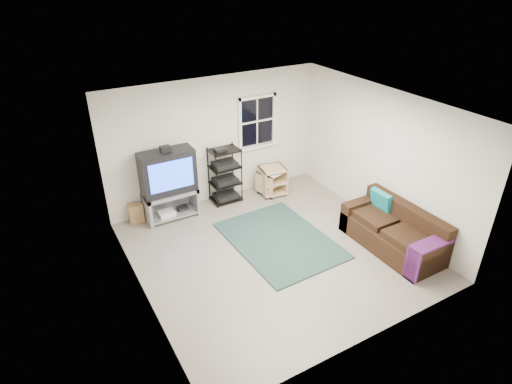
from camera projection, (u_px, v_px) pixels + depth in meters
room at (257, 125)px, 8.97m from camera, size 4.60×4.62×4.60m
tv_unit at (168, 179)px, 8.17m from camera, size 1.03×0.52×1.51m
av_rack at (225, 178)px, 8.88m from camera, size 0.61×0.44×1.21m
side_table_left at (272, 179)px, 9.29m from camera, size 0.60×0.60×0.61m
side_table_right at (270, 180)px, 9.28m from camera, size 0.60×0.60×0.56m
sofa at (394, 233)px, 7.51m from camera, size 0.83×1.87×0.85m
shag_rug at (280, 240)px, 7.82m from camera, size 1.69×2.28×0.03m
paper_bag at (136, 213)px, 8.30m from camera, size 0.27×0.18×0.39m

